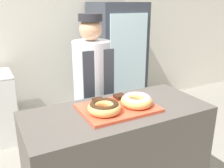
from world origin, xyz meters
The scene contains 9 objects.
wall_back centered at (0.00, 2.13, 1.35)m, with size 8.00×0.06×2.70m.
display_counter centered at (0.00, 0.00, 0.48)m, with size 1.46×0.66×0.95m.
serving_tray centered at (0.00, 0.00, 0.97)m, with size 0.58×0.42×0.02m.
donut_chocolate_glaze centered at (-0.14, -0.05, 1.02)m, with size 0.25×0.25×0.08m.
donut_light_glaze centered at (0.14, -0.05, 1.02)m, with size 0.25×0.25×0.08m.
brownie_back_left centered at (-0.10, 0.14, 0.99)m, with size 0.09×0.09×0.03m.
brownie_back_right centered at (0.10, 0.14, 0.99)m, with size 0.09×0.09×0.03m.
baker_person centered at (0.06, 0.65, 0.87)m, with size 0.37×0.37×1.65m.
beverage_fridge centered at (0.94, 1.72, 0.87)m, with size 0.71×0.70×1.75m.
Camera 1 is at (-0.87, -1.56, 1.76)m, focal length 40.00 mm.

